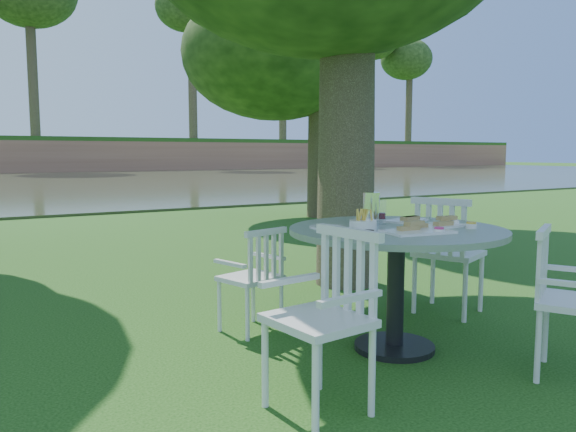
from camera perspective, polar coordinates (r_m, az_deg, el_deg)
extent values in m
plane|color=#123B0C|center=(4.72, 1.27, -10.55)|extent=(140.00, 140.00, 0.00)
cylinder|color=black|center=(4.13, 10.74, -12.89)|extent=(0.56, 0.56, 0.04)
cylinder|color=black|center=(4.01, 10.86, -7.32)|extent=(0.12, 0.12, 0.78)
cylinder|color=gray|center=(3.94, 10.99, -1.48)|extent=(1.48, 1.48, 0.04)
cylinder|color=white|center=(5.19, 19.01, -6.50)|extent=(0.04, 0.04, 0.50)
cylinder|color=white|center=(5.34, 14.49, -6.00)|extent=(0.04, 0.04, 0.50)
cylinder|color=white|center=(4.82, 17.53, -7.43)|extent=(0.04, 0.04, 0.50)
cylinder|color=white|center=(4.98, 12.71, -6.84)|extent=(0.04, 0.04, 0.50)
cube|color=white|center=(5.02, 16.02, -3.68)|extent=(0.62, 0.64, 0.04)
cube|color=white|center=(4.79, 15.16, -1.34)|extent=(0.23, 0.49, 0.51)
cylinder|color=white|center=(4.65, -3.55, -8.27)|extent=(0.03, 0.03, 0.40)
cylinder|color=white|center=(4.42, -6.98, -9.07)|extent=(0.03, 0.03, 0.40)
cylinder|color=white|center=(4.42, -0.69, -9.01)|extent=(0.03, 0.03, 0.40)
cylinder|color=white|center=(4.19, -4.15, -9.93)|extent=(0.03, 0.03, 0.40)
cube|color=white|center=(4.36, -3.85, -6.29)|extent=(0.49, 0.47, 0.04)
cube|color=white|center=(4.20, -2.22, -4.18)|extent=(0.40, 0.14, 0.41)
cylinder|color=white|center=(3.14, -2.34, -14.81)|extent=(0.04, 0.04, 0.48)
cylinder|color=white|center=(2.83, 2.82, -17.30)|extent=(0.04, 0.04, 0.48)
cylinder|color=white|center=(3.36, 3.19, -13.37)|extent=(0.04, 0.04, 0.48)
cylinder|color=white|center=(3.07, 8.52, -15.40)|extent=(0.04, 0.04, 0.48)
cube|color=white|center=(3.01, 3.05, -10.54)|extent=(0.50, 0.54, 0.04)
cube|color=white|center=(3.09, 6.12, -5.83)|extent=(0.09, 0.49, 0.49)
cylinder|color=white|center=(3.75, 24.06, -12.01)|extent=(0.04, 0.04, 0.45)
cylinder|color=white|center=(4.14, 24.70, -10.34)|extent=(0.04, 0.04, 0.45)
cube|color=white|center=(3.87, 27.25, -7.84)|extent=(0.61, 0.59, 0.04)
cube|color=white|center=(3.84, 24.41, -4.58)|extent=(0.42, 0.26, 0.46)
cube|color=white|center=(3.71, 13.03, -1.55)|extent=(0.47, 0.32, 0.02)
cube|color=white|center=(4.05, 15.10, -0.95)|extent=(0.40, 0.25, 0.02)
cube|color=white|center=(4.31, 11.92, -0.44)|extent=(0.39, 0.29, 0.01)
cylinder|color=white|center=(3.50, 7.24, -1.97)|extent=(0.23, 0.23, 0.01)
cylinder|color=white|center=(3.88, 3.97, -1.10)|extent=(0.24, 0.24, 0.01)
cylinder|color=white|center=(3.75, 7.63, -0.94)|extent=(0.18, 0.18, 0.07)
cylinder|color=white|center=(4.25, 8.17, -0.18)|extent=(0.17, 0.17, 0.06)
cylinder|color=silver|center=(4.03, 8.46, 0.73)|extent=(0.12, 0.12, 0.24)
cylinder|color=white|center=(4.09, 9.51, 0.38)|extent=(0.06, 0.06, 0.18)
cylinder|color=white|center=(3.83, 8.33, -0.58)|extent=(0.06, 0.06, 0.10)
cylinder|color=white|center=(3.83, 7.78, -0.57)|extent=(0.06, 0.06, 0.10)
cylinder|color=white|center=(3.71, 15.09, -1.51)|extent=(0.07, 0.07, 0.03)
cylinder|color=white|center=(4.03, 18.11, -0.97)|extent=(0.08, 0.08, 0.03)
cylinder|color=white|center=(4.16, 16.49, -0.71)|extent=(0.07, 0.07, 0.03)
cylinder|color=white|center=(3.48, 8.25, -1.86)|extent=(0.07, 0.07, 0.03)
ellipsoid|color=black|center=(12.31, 3.31, 16.09)|extent=(3.68, 3.68, 2.57)
cube|color=#313921|center=(26.96, -25.79, 2.87)|extent=(100.00, 28.00, 0.12)
cylinder|color=black|center=(45.53, -21.95, 15.24)|extent=(0.70, 0.70, 13.00)
ellipsoid|color=black|center=(46.16, -22.13, 19.22)|extent=(5.60, 5.60, 4.48)
cylinder|color=black|center=(47.82, -10.86, 15.13)|extent=(0.70, 0.70, 13.00)
ellipsoid|color=black|center=(48.43, -10.95, 18.93)|extent=(5.60, 5.60, 4.48)
cylinder|color=black|center=(51.61, -1.12, 14.59)|extent=(0.70, 0.70, 13.00)
ellipsoid|color=black|center=(52.17, -1.13, 18.13)|extent=(5.60, 5.60, 4.48)
cylinder|color=black|center=(56.58, 7.05, 13.82)|extent=(0.70, 0.70, 13.00)
ellipsoid|color=black|center=(57.09, 7.10, 17.06)|extent=(5.60, 5.60, 4.48)
cylinder|color=black|center=(62.47, 13.75, 12.99)|extent=(0.70, 0.70, 13.00)
ellipsoid|color=black|center=(62.93, 13.83, 15.93)|extent=(5.60, 5.60, 4.48)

